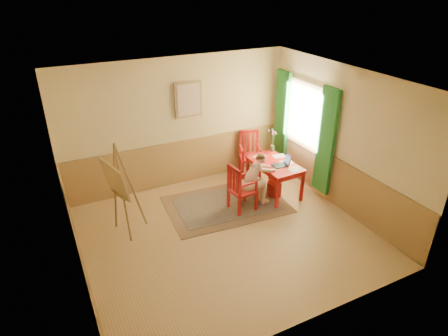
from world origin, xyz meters
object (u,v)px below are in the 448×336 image
chair_left (240,188)px  easel (117,183)px  laptop (283,163)px  figure (255,178)px  chair_back (250,153)px  table (275,167)px

chair_left → easel: bearing=173.6°
chair_left → laptop: 1.08m
figure → chair_left: bearing=-172.5°
chair_back → easel: easel is taller
table → laptop: size_ratio=3.32×
figure → table: bearing=20.2°
figure → easel: bearing=175.4°
table → laptop: bearing=-65.8°
table → chair_back: (-0.01, 1.03, -0.12)m
laptop → figure: bearing=-175.1°
figure → laptop: size_ratio=3.01×
table → chair_left: (-0.96, -0.27, -0.14)m
chair_back → figure: bearing=-116.0°
chair_left → chair_back: 1.61m
easel → chair_left: bearing=-6.4°
chair_back → easel: 3.43m
laptop → easel: easel is taller
table → easel: easel is taller
table → figure: (-0.62, -0.23, -0.01)m
laptop → easel: bearing=177.4°
easel → figure: bearing=-4.6°
table → chair_back: bearing=90.4°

